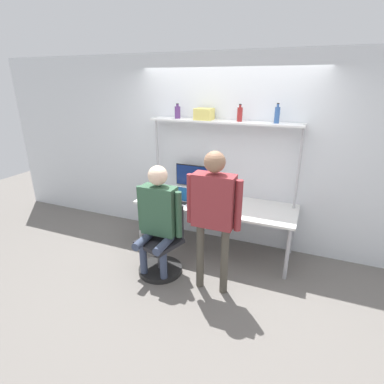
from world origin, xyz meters
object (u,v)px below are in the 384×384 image
object	(u,v)px
bottle_purple	(178,112)
monitor	(193,177)
bottle_red	(240,114)
storage_box	(204,114)
bottle_blue	(277,115)
cell_phone	(196,204)
laptop	(180,198)
office_chair	(162,251)
person_standing	(214,206)
person_seated	(158,213)

from	to	relation	value
bottle_purple	monitor	bearing A→B (deg)	4.70
bottle_purple	bottle_red	bearing A→B (deg)	0.00
bottle_purple	storage_box	xyz separation A→B (m)	(0.40, 0.00, -0.01)
monitor	bottle_blue	size ratio (longest dim) A/B	2.27
cell_phone	laptop	bearing A→B (deg)	174.94
office_chair	bottle_red	bearing A→B (deg)	55.44
cell_phone	person_standing	size ratio (longest dim) A/B	0.09
person_seated	bottle_blue	distance (m)	1.90
bottle_blue	person_standing	bearing A→B (deg)	-111.90
office_chair	bottle_purple	distance (m)	1.92
cell_phone	bottle_purple	size ratio (longest dim) A/B	0.74
office_chair	laptop	bearing A→B (deg)	92.05
cell_phone	storage_box	size ratio (longest dim) A/B	0.64
monitor	laptop	bearing A→B (deg)	-96.28
bottle_purple	bottle_blue	bearing A→B (deg)	-0.00
monitor	office_chair	size ratio (longest dim) A/B	0.61
bottle_red	laptop	bearing A→B (deg)	-151.87
person_standing	person_seated	bearing A→B (deg)	174.76
monitor	bottle_red	size ratio (longest dim) A/B	2.51
cell_phone	bottle_red	world-z (taller)	bottle_red
bottle_blue	monitor	bearing A→B (deg)	179.03
bottle_red	storage_box	distance (m)	0.49
cell_phone	storage_box	bearing A→B (deg)	96.52
bottle_red	person_seated	bearing A→B (deg)	-123.96
office_chair	storage_box	world-z (taller)	storage_box
cell_phone	bottle_red	bearing A→B (deg)	41.64
person_standing	storage_box	distance (m)	1.47
person_seated	bottle_purple	size ratio (longest dim) A/B	6.95
office_chair	bottle_purple	bearing A→B (deg)	102.07
person_seated	bottle_red	size ratio (longest dim) A/B	6.43
storage_box	bottle_blue	bearing A→B (deg)	-0.00
monitor	person_seated	xyz separation A→B (m)	(-0.03, -1.04, -0.15)
laptop	office_chair	distance (m)	0.80
bottle_red	bottle_blue	size ratio (longest dim) A/B	0.90
person_seated	bottle_red	bearing A→B (deg)	56.04
office_chair	bottle_red	distance (m)	2.03
office_chair	person_standing	size ratio (longest dim) A/B	0.55
cell_phone	bottle_blue	bearing A→B (deg)	23.43
office_chair	person_seated	distance (m)	0.56
laptop	bottle_purple	xyz separation A→B (m)	(-0.19, 0.37, 1.12)
cell_phone	bottle_purple	bearing A→B (deg)	138.11
bottle_red	cell_phone	bearing A→B (deg)	-138.36
cell_phone	monitor	bearing A→B (deg)	116.85
monitor	person_seated	world-z (taller)	person_seated
person_standing	office_chair	bearing A→B (deg)	171.41
bottle_red	bottle_blue	xyz separation A→B (m)	(0.47, -0.00, 0.01)
storage_box	laptop	bearing A→B (deg)	-119.11
bottle_purple	laptop	bearing A→B (deg)	-63.25
laptop	bottle_red	world-z (taller)	bottle_red
bottle_red	storage_box	size ratio (longest dim) A/B	0.94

